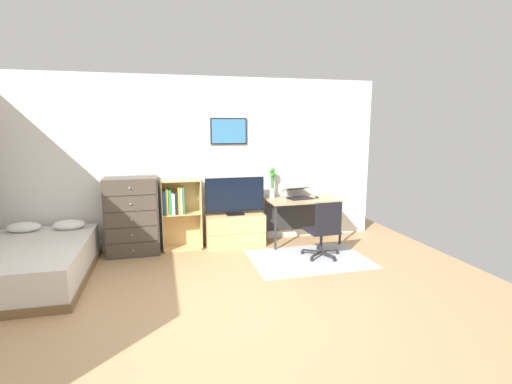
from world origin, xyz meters
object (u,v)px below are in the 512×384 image
(bed, at_px, (32,263))
(wine_glass, at_px, (286,192))
(television, at_px, (235,196))
(desk, at_px, (301,206))
(tv_stand, at_px, (235,230))
(bamboo_vase, at_px, (272,182))
(computer_mouse, at_px, (317,197))
(bookshelf, at_px, (178,209))
(laptop, at_px, (298,194))
(office_chair, at_px, (324,228))
(dresser, at_px, (132,216))

(bed, bearing_deg, wine_glass, 10.98)
(television, relative_size, desk, 0.81)
(desk, distance_m, wine_glass, 0.44)
(tv_stand, xyz_separation_m, desk, (1.13, -0.03, 0.35))
(television, relative_size, bamboo_vase, 1.86)
(tv_stand, distance_m, computer_mouse, 1.47)
(bookshelf, relative_size, bamboo_vase, 2.18)
(bed, xyz_separation_m, computer_mouse, (4.13, 0.69, 0.51))
(laptop, bearing_deg, office_chair, -94.55)
(tv_stand, bearing_deg, bamboo_vase, 9.67)
(dresser, height_order, bookshelf, dresser)
(wine_glass, bearing_deg, television, 170.02)
(office_chair, distance_m, bamboo_vase, 1.27)
(bookshelf, distance_m, bamboo_vase, 1.60)
(bamboo_vase, bearing_deg, computer_mouse, -16.16)
(office_chair, height_order, wine_glass, wine_glass)
(bookshelf, xyz_separation_m, office_chair, (2.05, -0.97, -0.19))
(dresser, xyz_separation_m, tv_stand, (1.58, 0.02, -0.33))
(wine_glass, bearing_deg, dresser, 176.42)
(laptop, distance_m, computer_mouse, 0.32)
(desk, height_order, bamboo_vase, bamboo_vase)
(bookshelf, xyz_separation_m, television, (0.89, -0.07, 0.18))
(bed, height_order, laptop, laptop)
(bamboo_vase, xyz_separation_m, wine_glass, (0.14, -0.28, -0.14))
(television, relative_size, office_chair, 1.10)
(dresser, height_order, television, dresser)
(tv_stand, relative_size, wine_glass, 5.25)
(bookshelf, xyz_separation_m, tv_stand, (0.89, -0.05, -0.39))
(television, height_order, laptop, television)
(computer_mouse, distance_m, bamboo_vase, 0.79)
(bookshelf, relative_size, laptop, 2.30)
(television, bearing_deg, computer_mouse, -2.98)
(bed, xyz_separation_m, office_chair, (3.90, -0.13, 0.22))
(bookshelf, bearing_deg, desk, -2.14)
(bed, distance_m, desk, 3.97)
(dresser, height_order, wine_glass, dresser)
(desk, bearing_deg, dresser, 179.78)
(computer_mouse, bearing_deg, bamboo_vase, 163.84)
(office_chair, bearing_deg, laptop, 91.25)
(desk, distance_m, office_chair, 0.91)
(office_chair, distance_m, computer_mouse, 0.91)
(tv_stand, distance_m, bamboo_vase, 1.01)
(bookshelf, bearing_deg, bed, -155.73)
(dresser, distance_m, television, 1.59)
(dresser, bearing_deg, bamboo_vase, 3.27)
(bookshelf, distance_m, television, 0.91)
(bed, relative_size, office_chair, 2.33)
(computer_mouse, height_order, bamboo_vase, bamboo_vase)
(tv_stand, bearing_deg, television, -90.00)
(tv_stand, relative_size, computer_mouse, 9.08)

